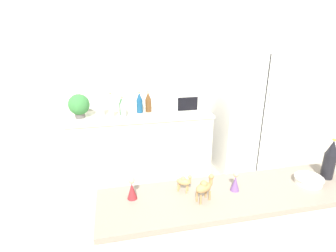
# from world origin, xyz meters

# --- Properties ---
(wall_back) EXTENTS (8.00, 0.06, 2.55)m
(wall_back) POSITION_xyz_m (0.00, 2.73, 1.27)
(wall_back) COLOR silver
(wall_back) RESTS_ON ground_plane
(back_counter) EXTENTS (1.86, 0.63, 0.91)m
(back_counter) POSITION_xyz_m (-0.26, 2.40, 0.46)
(back_counter) COLOR silver
(back_counter) RESTS_ON ground_plane
(refrigerator) EXTENTS (0.92, 0.71, 1.71)m
(refrigerator) POSITION_xyz_m (1.29, 2.34, 0.86)
(refrigerator) COLOR white
(refrigerator) RESTS_ON ground_plane
(bar_counter) EXTENTS (1.72, 0.45, 0.95)m
(bar_counter) POSITION_xyz_m (0.11, 0.41, 0.48)
(bar_counter) COLOR beige
(bar_counter) RESTS_ON ground_plane
(potted_plant) EXTENTS (0.26, 0.26, 0.30)m
(potted_plant) POSITION_xyz_m (-1.02, 2.38, 1.07)
(potted_plant) COLOR #595451
(potted_plant) RESTS_ON back_counter
(paper_towel_roll) EXTENTS (0.11, 0.11, 0.26)m
(paper_towel_roll) POSITION_xyz_m (-0.77, 2.39, 1.04)
(paper_towel_roll) COLOR white
(paper_towel_roll) RESTS_ON back_counter
(microwave) EXTENTS (0.48, 0.37, 0.28)m
(microwave) POSITION_xyz_m (0.38, 2.42, 1.05)
(microwave) COLOR white
(microwave) RESTS_ON back_counter
(back_bottle_0) EXTENTS (0.08, 0.08, 0.27)m
(back_bottle_0) POSITION_xyz_m (-0.14, 2.47, 1.04)
(back_bottle_0) COLOR brown
(back_bottle_0) RESTS_ON back_counter
(back_bottle_1) EXTENTS (0.06, 0.06, 0.24)m
(back_bottle_1) POSITION_xyz_m (-0.50, 2.41, 1.03)
(back_bottle_1) COLOR #2D6033
(back_bottle_1) RESTS_ON back_counter
(back_bottle_2) EXTENTS (0.07, 0.07, 0.31)m
(back_bottle_2) POSITION_xyz_m (-0.63, 2.32, 1.06)
(back_bottle_2) COLOR #B2B7BC
(back_bottle_2) RESTS_ON back_counter
(back_bottle_3) EXTENTS (0.08, 0.08, 0.28)m
(back_bottle_3) POSITION_xyz_m (-0.26, 2.45, 1.04)
(back_bottle_3) COLOR navy
(back_bottle_3) RESTS_ON back_counter
(back_bottle_4) EXTENTS (0.07, 0.07, 0.25)m
(back_bottle_4) POSITION_xyz_m (-0.48, 2.32, 1.03)
(back_bottle_4) COLOR #B2B7BC
(back_bottle_4) RESTS_ON back_counter
(wine_bottle) EXTENTS (0.08, 0.08, 0.29)m
(wine_bottle) POSITION_xyz_m (0.83, 0.44, 1.09)
(wine_bottle) COLOR black
(wine_bottle) RESTS_ON bar_counter
(fruit_bowl) EXTENTS (0.19, 0.19, 0.05)m
(fruit_bowl) POSITION_xyz_m (0.66, 0.40, 0.98)
(fruit_bowl) COLOR white
(fruit_bowl) RESTS_ON bar_counter
(camel_figurine) EXTENTS (0.13, 0.10, 0.16)m
(camel_figurine) POSITION_xyz_m (-0.10, 0.37, 1.04)
(camel_figurine) COLOR #A87F4C
(camel_figurine) RESTS_ON bar_counter
(camel_figurine_second) EXTENTS (0.10, 0.09, 0.13)m
(camel_figurine_second) POSITION_xyz_m (-0.20, 0.49, 1.02)
(camel_figurine_second) COLOR tan
(camel_figurine_second) RESTS_ON bar_counter
(wise_man_figurine_crimson) EXTENTS (0.06, 0.06, 0.15)m
(wise_man_figurine_crimson) POSITION_xyz_m (-0.53, 0.48, 1.01)
(wise_man_figurine_crimson) COLOR maroon
(wise_man_figurine_crimson) RESTS_ON bar_counter
(wise_man_figurine_purple) EXTENTS (0.06, 0.06, 0.14)m
(wise_man_figurine_purple) POSITION_xyz_m (0.13, 0.43, 1.01)
(wise_man_figurine_purple) COLOR #6B4784
(wise_man_figurine_purple) RESTS_ON bar_counter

